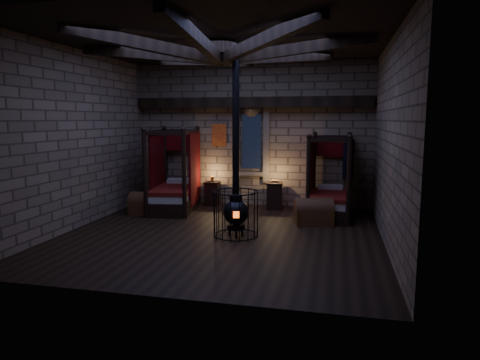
% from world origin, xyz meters
% --- Properties ---
extents(room, '(7.02, 7.02, 4.29)m').
position_xyz_m(room, '(-0.00, 0.09, 3.74)').
color(room, black).
rests_on(room, ground).
extents(bed_left, '(1.44, 2.31, 2.26)m').
position_xyz_m(bed_left, '(-2.00, 2.32, 0.56)').
color(bed_left, black).
rests_on(bed_left, ground).
extents(bed_right, '(1.11, 2.05, 2.12)m').
position_xyz_m(bed_right, '(2.32, 2.45, 0.52)').
color(bed_right, black).
rests_on(bed_right, ground).
extents(trunk_left, '(0.87, 0.57, 0.62)m').
position_xyz_m(trunk_left, '(-2.53, 1.54, 0.28)').
color(trunk_left, '#59341C').
rests_on(trunk_left, ground).
extents(trunk_right, '(1.02, 0.79, 0.67)m').
position_xyz_m(trunk_right, '(1.96, 1.43, 0.30)').
color(trunk_right, '#59341C').
rests_on(trunk_right, ground).
extents(nightstand_left, '(0.45, 0.43, 0.88)m').
position_xyz_m(nightstand_left, '(-1.13, 3.14, 0.37)').
color(nightstand_left, black).
rests_on(nightstand_left, ground).
extents(nightstand_right, '(0.53, 0.51, 0.84)m').
position_xyz_m(nightstand_right, '(0.77, 3.03, 0.39)').
color(nightstand_right, black).
rests_on(nightstand_right, ground).
extents(stove, '(1.00, 1.00, 4.05)m').
position_xyz_m(stove, '(0.36, -0.10, 0.62)').
color(stove, black).
rests_on(stove, ground).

